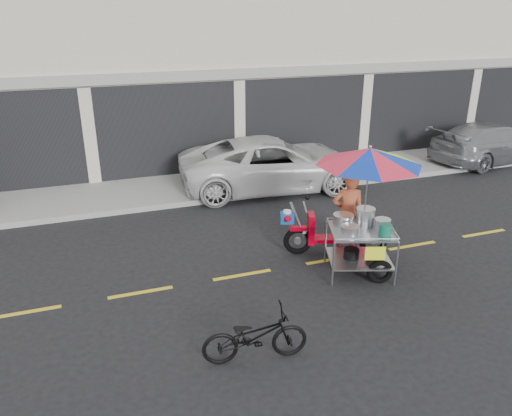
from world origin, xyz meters
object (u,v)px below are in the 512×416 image
object	(u,v)px
white_pickup	(273,164)
food_vendor_rig	(359,190)
near_bicycle	(255,336)
silver_pickup	(492,142)

from	to	relation	value
white_pickup	food_vendor_rig	size ratio (longest dim) A/B	2.05
near_bicycle	food_vendor_rig	distance (m)	3.82
food_vendor_rig	silver_pickup	bearing A→B (deg)	50.21
silver_pickup	near_bicycle	world-z (taller)	silver_pickup
silver_pickup	near_bicycle	xyz separation A→B (m)	(-11.06, -7.20, -0.26)
white_pickup	near_bicycle	bearing A→B (deg)	162.47
near_bicycle	food_vendor_rig	world-z (taller)	food_vendor_rig
silver_pickup	near_bicycle	size ratio (longest dim) A/B	2.93
silver_pickup	food_vendor_rig	xyz separation A→B (m)	(-8.16, -5.04, 0.97)
white_pickup	near_bicycle	distance (m)	7.75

